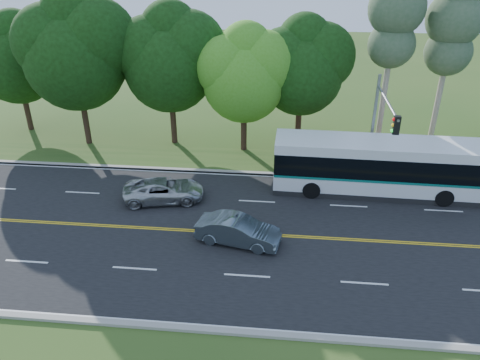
# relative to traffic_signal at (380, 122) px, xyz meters

# --- Properties ---
(ground) EXTENTS (120.00, 120.00, 0.00)m
(ground) POSITION_rel_traffic_signal_xyz_m (-6.49, -5.40, -4.67)
(ground) COLOR #2F511B
(ground) RESTS_ON ground
(road) EXTENTS (60.00, 14.00, 0.02)m
(road) POSITION_rel_traffic_signal_xyz_m (-6.49, -5.40, -4.66)
(road) COLOR black
(road) RESTS_ON ground
(curb_north) EXTENTS (60.00, 0.30, 0.15)m
(curb_north) POSITION_rel_traffic_signal_xyz_m (-6.49, 1.75, -4.60)
(curb_north) COLOR #9B968C
(curb_north) RESTS_ON ground
(curb_south) EXTENTS (60.00, 0.30, 0.15)m
(curb_south) POSITION_rel_traffic_signal_xyz_m (-6.49, -12.55, -4.60)
(curb_south) COLOR #9B968C
(curb_south) RESTS_ON ground
(grass_verge) EXTENTS (60.00, 4.00, 0.10)m
(grass_verge) POSITION_rel_traffic_signal_xyz_m (-6.49, 3.60, -4.62)
(grass_verge) COLOR #2F511B
(grass_verge) RESTS_ON ground
(lane_markings) EXTENTS (57.60, 13.82, 0.00)m
(lane_markings) POSITION_rel_traffic_signal_xyz_m (-6.59, -5.40, -4.65)
(lane_markings) COLOR gold
(lane_markings) RESTS_ON road
(tree_row) EXTENTS (44.70, 9.10, 13.84)m
(tree_row) POSITION_rel_traffic_signal_xyz_m (-11.65, 6.73, 2.06)
(tree_row) COLOR black
(tree_row) RESTS_ON ground
(bougainvillea_hedge) EXTENTS (9.50, 2.25, 1.50)m
(bougainvillea_hedge) POSITION_rel_traffic_signal_xyz_m (0.69, 2.75, -3.95)
(bougainvillea_hedge) COLOR maroon
(bougainvillea_hedge) RESTS_ON ground
(traffic_signal) EXTENTS (0.42, 6.10, 7.00)m
(traffic_signal) POSITION_rel_traffic_signal_xyz_m (0.00, 0.00, 0.00)
(traffic_signal) COLOR gray
(traffic_signal) RESTS_ON ground
(transit_bus) EXTENTS (13.08, 3.13, 3.41)m
(transit_bus) POSITION_rel_traffic_signal_xyz_m (0.46, 0.07, -2.96)
(transit_bus) COLOR white
(transit_bus) RESTS_ON road
(sedan) EXTENTS (4.63, 2.40, 1.45)m
(sedan) POSITION_rel_traffic_signal_xyz_m (-7.70, -6.24, -3.92)
(sedan) COLOR slate
(sedan) RESTS_ON road
(suv) EXTENTS (5.16, 3.14, 1.34)m
(suv) POSITION_rel_traffic_signal_xyz_m (-12.63, -2.27, -3.98)
(suv) COLOR #B2B5B7
(suv) RESTS_ON road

